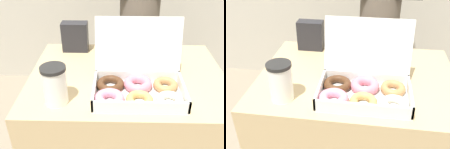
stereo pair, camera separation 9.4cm
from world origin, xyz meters
TOP-DOWN VIEW (x-y plane):
  - table at (0.00, 0.00)m, footprint 0.82×0.60m
  - donut_box at (0.03, -0.14)m, footprint 0.35×0.28m
  - coffee_cup at (-0.26, -0.20)m, footprint 0.09×0.09m
  - napkin_holder at (-0.25, 0.23)m, footprint 0.12×0.06m

SIDE VIEW (x-z plane):
  - table at x=0.00m, z-range 0.00..0.73m
  - donut_box at x=0.03m, z-range 0.64..0.89m
  - napkin_holder at x=-0.25m, z-range 0.73..0.87m
  - coffee_cup at x=-0.26m, z-range 0.73..0.87m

